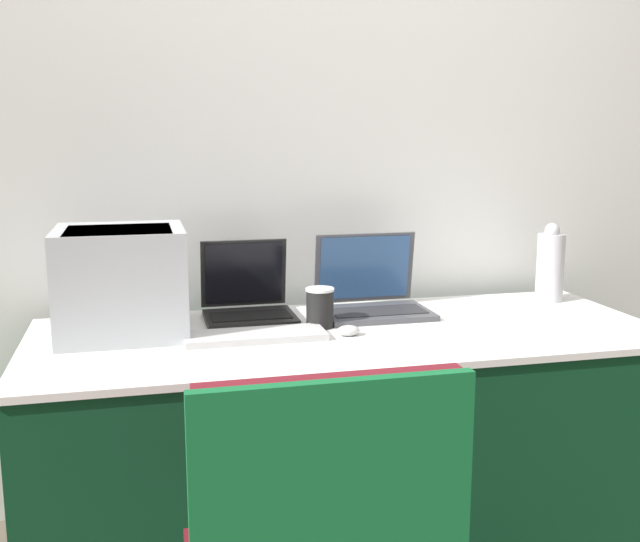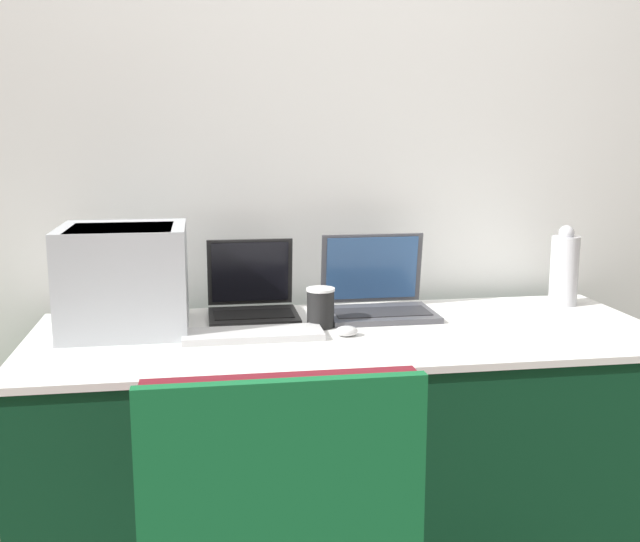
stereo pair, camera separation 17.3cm
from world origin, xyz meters
name	(u,v)px [view 2 (the right image)]	position (x,y,z in m)	size (l,w,h in m)	color
wall_back	(323,137)	(0.00, 0.85, 1.30)	(8.00, 0.05, 2.60)	silver
table	(348,445)	(0.00, 0.36, 0.36)	(1.89, 0.75, 0.73)	#0C381E
printer	(124,275)	(-0.66, 0.48, 0.90)	(0.37, 0.35, 0.32)	#B2B7BC
laptop_left	(252,300)	(-0.27, 0.60, 0.78)	(0.28, 0.27, 0.24)	black
laptop_right	(377,297)	(0.14, 0.57, 0.78)	(0.35, 0.28, 0.26)	#4C4C51
external_keyboard	(253,334)	(-0.29, 0.34, 0.74)	(0.41, 0.14, 0.02)	silver
coffee_cup	(321,308)	(-0.08, 0.42, 0.79)	(0.09, 0.09, 0.12)	black
mouse	(346,331)	(-0.02, 0.31, 0.74)	(0.07, 0.05, 0.03)	silver
metal_pitcher	(564,268)	(0.80, 0.59, 0.85)	(0.10, 0.10, 0.28)	silver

